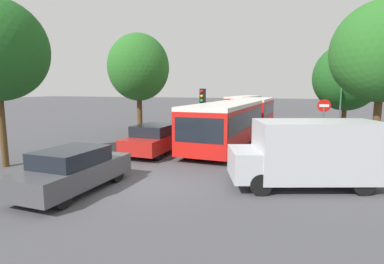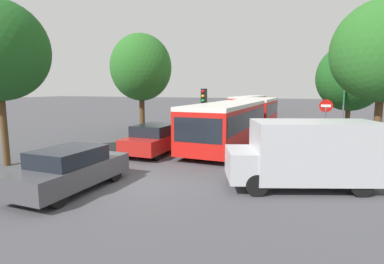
{
  "view_description": "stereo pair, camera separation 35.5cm",
  "coord_description": "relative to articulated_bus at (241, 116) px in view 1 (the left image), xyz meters",
  "views": [
    {
      "loc": [
        5.23,
        -9.0,
        3.39
      ],
      "look_at": [
        0.2,
        5.28,
        1.2
      ],
      "focal_mm": 28.0,
      "sensor_mm": 36.0,
      "label": 1
    },
    {
      "loc": [
        5.56,
        -8.88,
        3.39
      ],
      "look_at": [
        0.2,
        5.28,
        1.2
      ],
      "focal_mm": 28.0,
      "sensor_mm": 36.0,
      "label": 2
    }
  ],
  "objects": [
    {
      "name": "queued_car_red",
      "position": [
        -3.21,
        -6.94,
        -0.7
      ],
      "size": [
        1.95,
        4.47,
        1.54
      ],
      "rotation": [
        0.0,
        0.0,
        1.55
      ],
      "color": "#B21E19",
      "rests_on": "ground"
    },
    {
      "name": "traffic_light",
      "position": [
        -1.77,
        -3.32,
        1.01
      ],
      "size": [
        0.35,
        0.38,
        3.4
      ],
      "rotation": [
        0.0,
        0.0,
        -1.72
      ],
      "color": "#56595E",
      "rests_on": "ground"
    },
    {
      "name": "queued_car_tan",
      "position": [
        -3.24,
        -0.65,
        -0.78
      ],
      "size": [
        1.75,
        4.0,
        1.38
      ],
      "rotation": [
        0.0,
        0.0,
        1.55
      ],
      "color": "tan",
      "rests_on": "ground"
    },
    {
      "name": "tree_right_mid",
      "position": [
        6.78,
        2.34,
        2.58
      ],
      "size": [
        4.46,
        4.46,
        6.49
      ],
      "color": "#51381E",
      "rests_on": "ground"
    },
    {
      "name": "articulated_bus",
      "position": [
        0.0,
        0.0,
        0.0
      ],
      "size": [
        3.22,
        17.39,
        2.57
      ],
      "rotation": [
        0.0,
        0.0,
        -1.61
      ],
      "color": "red",
      "rests_on": "ground"
    },
    {
      "name": "queued_car_graphite",
      "position": [
        -3.16,
        -13.18,
        -0.75
      ],
      "size": [
        1.84,
        4.21,
        1.45
      ],
      "rotation": [
        0.0,
        0.0,
        1.55
      ],
      "color": "#47474C",
      "rests_on": "ground"
    },
    {
      "name": "queued_car_silver",
      "position": [
        -3.21,
        5.03,
        -0.75
      ],
      "size": [
        1.83,
        4.19,
        1.45
      ],
      "rotation": [
        0.0,
        0.0,
        1.55
      ],
      "color": "#B7BABF",
      "rests_on": "ground"
    },
    {
      "name": "city_bus_rear",
      "position": [
        -3.22,
        20.7,
        -0.1
      ],
      "size": [
        3.36,
        11.24,
        2.38
      ],
      "rotation": [
        0.0,
        0.0,
        1.49
      ],
      "color": "red",
      "rests_on": "ground"
    },
    {
      "name": "tree_left_mid",
      "position": [
        -7.31,
        -1.28,
        3.44
      ],
      "size": [
        4.45,
        4.45,
        7.36
      ],
      "color": "#51381E",
      "rests_on": "ground"
    },
    {
      "name": "white_van",
      "position": [
        4.22,
        -10.1,
        -0.24
      ],
      "size": [
        5.36,
        3.53,
        2.31
      ],
      "rotation": [
        0.0,
        0.0,
        3.49
      ],
      "color": "#B7BABF",
      "rests_on": "ground"
    },
    {
      "name": "ground_plane",
      "position": [
        -1.48,
        -11.95,
        -1.48
      ],
      "size": [
        200.0,
        200.0,
        0.0
      ],
      "primitive_type": "plane",
      "color": "#47474C"
    },
    {
      "name": "tree_right_near",
      "position": [
        6.81,
        -6.84,
        3.27
      ],
      "size": [
        4.01,
        4.01,
        6.89
      ],
      "color": "#51381E",
      "rests_on": "ground"
    },
    {
      "name": "no_entry_sign",
      "position": [
        5.13,
        -2.97,
        0.39
      ],
      "size": [
        0.7,
        0.08,
        2.82
      ],
      "rotation": [
        0.0,
        0.0,
        -1.57
      ],
      "color": "#56595E",
      "rests_on": "ground"
    },
    {
      "name": "direction_sign_post",
      "position": [
        6.34,
        0.31,
        1.08
      ],
      "size": [
        0.22,
        1.4,
        3.6
      ],
      "rotation": [
        0.0,
        0.0,
        3.03
      ],
      "color": "#56595E",
      "rests_on": "ground"
    }
  ]
}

